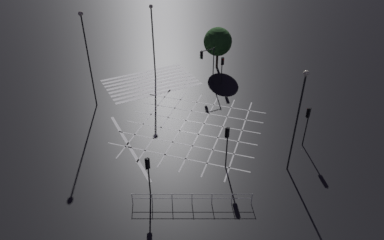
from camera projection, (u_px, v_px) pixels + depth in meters
ground_plane at (192, 127)px, 34.28m from camera, size 200.00×200.00×0.00m
road_markings at (162, 97)px, 39.38m from camera, size 16.53×22.84×0.01m
traffic_light_sw_cross at (222, 65)px, 40.90m from camera, size 0.36×0.39×3.46m
traffic_light_nw_cross at (307, 119)px, 30.31m from camera, size 0.36×0.39×3.99m
traffic_light_sw_main at (207, 59)px, 40.26m from camera, size 1.92×0.36×4.58m
traffic_light_median_north at (227, 139)px, 27.73m from camera, size 0.36×0.39×4.03m
traffic_light_ne_cross at (148, 169)px, 25.13m from camera, size 0.36×0.39×3.61m
street_lamp_east at (86, 47)px, 34.16m from camera, size 0.48×0.48×10.32m
street_lamp_west at (153, 34)px, 40.33m from camera, size 0.42×0.42×9.19m
street_lamp_far at (299, 110)px, 25.81m from camera, size 0.43×0.43×9.13m
street_tree_near at (218, 42)px, 44.37m from camera, size 3.69×3.69×5.43m
pedestrian_railing at (192, 198)px, 25.34m from camera, size 7.96×4.13×1.05m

